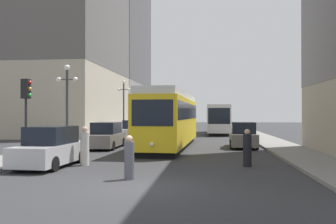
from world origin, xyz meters
TOP-DOWN VIEW (x-y plane):
  - ground_plane at (0.00, 0.00)m, footprint 200.00×200.00m
  - sidewalk_left at (-7.49, 40.00)m, footprint 2.80×120.00m
  - sidewalk_right at (7.49, 40.00)m, footprint 2.80×120.00m
  - streetcar at (-0.35, 14.11)m, footprint 3.13×14.52m
  - transit_bus at (3.47, 32.59)m, footprint 2.61×11.78m
  - parked_car_left_near at (-4.79, 22.06)m, footprint 1.99×4.43m
  - parked_car_left_mid at (-4.79, 4.02)m, footprint 2.02×4.51m
  - parked_car_right_far at (4.79, 14.44)m, footprint 2.04×4.58m
  - parked_car_left_far at (-4.79, 12.90)m, footprint 2.00×5.04m
  - pedestrian_crossing_near at (-0.55, 1.24)m, footprint 0.36×0.36m
  - pedestrian_crossing_far at (-3.39, 4.53)m, footprint 0.40×0.40m
  - pedestrian_on_sidewalk at (4.06, 4.98)m, footprint 0.38×0.38m
  - traffic_light_near_left at (-6.47, 4.96)m, footprint 0.47×0.36m
  - lamp_post_left_near at (-6.69, 10.53)m, footprint 1.41×0.36m
  - lamp_post_left_far at (-6.69, 26.01)m, footprint 1.41×0.36m
  - building_left_corner at (-15.38, 29.23)m, footprint 13.58×18.79m
  - building_left_midblock at (-16.39, 48.38)m, footprint 15.60×20.07m

SIDE VIEW (x-z plane):
  - ground_plane at x=0.00m, z-range 0.00..0.00m
  - sidewalk_left at x=-7.49m, z-range 0.00..0.15m
  - sidewalk_right at x=7.49m, z-range 0.00..0.15m
  - pedestrian_crossing_near at x=-0.55m, z-range -0.06..1.55m
  - pedestrian_on_sidewalk at x=4.06m, z-range -0.06..1.64m
  - pedestrian_crossing_far at x=-3.39m, z-range -0.06..1.74m
  - parked_car_left_near at x=-4.79m, z-range -0.07..1.75m
  - parked_car_left_mid at x=-4.79m, z-range -0.07..1.75m
  - parked_car_right_far at x=4.79m, z-range -0.07..1.75m
  - parked_car_left_far at x=-4.79m, z-range -0.07..1.75m
  - transit_bus at x=3.47m, z-range 0.22..3.67m
  - streetcar at x=-0.35m, z-range 0.16..4.05m
  - traffic_light_near_left at x=-6.47m, z-range 1.21..5.14m
  - lamp_post_left_near at x=-6.69m, z-range 1.00..6.41m
  - lamp_post_left_far at x=-6.69m, z-range 1.05..6.95m
  - building_left_corner at x=-15.38m, z-range 0.48..30.87m
  - building_left_midblock at x=-16.39m, z-range 0.48..31.05m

